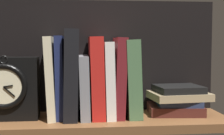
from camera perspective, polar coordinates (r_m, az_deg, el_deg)
ground_plane at (r=97.96cm, az=-2.64°, el=-9.47°), size 78.13×22.58×2.50cm
back_panel at (r=105.90cm, az=-3.01°, el=2.01°), size 78.13×1.20×35.67cm
book_cream_twain at (r=97.50cm, az=-10.57°, el=-1.72°), size 3.33×14.80×23.97cm
book_navy_bierce at (r=97.31cm, az=-9.08°, el=-1.65°), size 2.59×12.33×24.14cm
book_black_skeptic at (r=97.09cm, az=-7.07°, el=-1.10°), size 4.60×16.86×26.03cm
book_gray_chess at (r=97.52cm, az=-4.88°, el=-3.31°), size 3.24×16.02×18.38cm
book_red_requiem at (r=97.33cm, az=-2.75°, el=-1.67°), size 4.52×15.13×23.97cm
book_white_catcher at (r=97.67cm, az=-0.65°, el=-2.08°), size 3.30×14.99×22.46cm
book_maroon_dawkins at (r=97.94cm, az=1.17°, el=-1.69°), size 3.80×14.09×23.75cm
book_green_romantic at (r=98.51cm, az=3.36°, el=-1.84°), size 4.93×14.46×23.18cm
framed_clock at (r=98.28cm, az=-17.99°, el=-3.45°), size 18.03×7.58×18.68cm
book_stack_side at (r=103.95cm, az=11.34°, el=-5.61°), size 19.01×15.36×8.91cm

